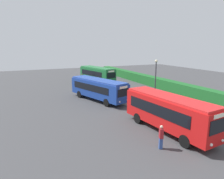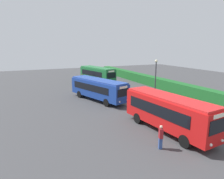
% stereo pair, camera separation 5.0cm
% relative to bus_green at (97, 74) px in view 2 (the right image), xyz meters
% --- Properties ---
extents(ground_plane, '(82.38, 82.38, 0.00)m').
position_rel_bus_green_xyz_m(ground_plane, '(11.64, -2.81, -1.84)').
color(ground_plane, '#424244').
extents(bus_green, '(9.64, 4.48, 3.19)m').
position_rel_bus_green_xyz_m(bus_green, '(0.00, 0.00, 0.00)').
color(bus_green, '#19602D').
rests_on(bus_green, ground_plane).
extents(bus_blue, '(9.99, 5.19, 2.95)m').
position_rel_bus_green_xyz_m(bus_blue, '(12.69, -4.62, -0.12)').
color(bus_blue, navy).
rests_on(bus_blue, ground_plane).
extents(bus_red, '(9.50, 3.24, 3.22)m').
position_rel_bus_green_xyz_m(bus_red, '(25.02, -2.81, 0.01)').
color(bus_red, red).
rests_on(bus_red, ground_plane).
extents(person_left, '(0.47, 0.46, 1.91)m').
position_rel_bus_green_xyz_m(person_left, '(-0.79, -2.88, -0.81)').
color(person_left, '#4C6B47').
rests_on(person_left, ground_plane).
extents(person_center, '(0.35, 0.52, 1.84)m').
position_rel_bus_green_xyz_m(person_center, '(13.59, -2.22, -0.87)').
color(person_center, '#334C8C').
rests_on(person_center, ground_plane).
extents(person_right, '(0.47, 0.47, 1.88)m').
position_rel_bus_green_xyz_m(person_right, '(23.08, -0.71, -0.83)').
color(person_right, '#4C6B47').
rests_on(person_right, ground_plane).
extents(person_far, '(0.46, 0.39, 1.83)m').
position_rel_bus_green_xyz_m(person_far, '(27.35, -5.34, -0.86)').
color(person_far, '#334C8C').
rests_on(person_far, ground_plane).
extents(hedge_row, '(53.19, 1.67, 1.71)m').
position_rel_bus_green_xyz_m(hedge_row, '(11.64, 8.46, -0.98)').
color(hedge_row, '#1D6027').
rests_on(hedge_row, ground_plane).
extents(traffic_cone, '(0.36, 0.36, 0.60)m').
position_rel_bus_green_xyz_m(traffic_cone, '(24.12, 4.17, -1.54)').
color(traffic_cone, orange).
rests_on(traffic_cone, ground_plane).
extents(lamppost, '(0.36, 0.36, 5.74)m').
position_rel_bus_green_xyz_m(lamppost, '(17.52, 1.31, 1.73)').
color(lamppost, '#38383D').
rests_on(lamppost, ground_plane).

